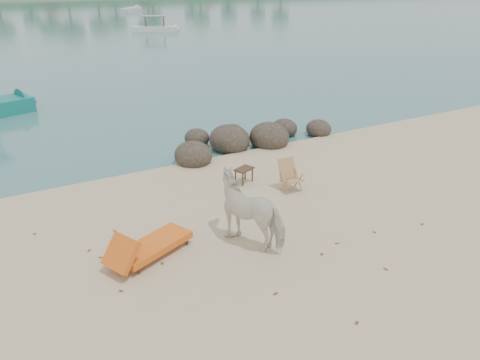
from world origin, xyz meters
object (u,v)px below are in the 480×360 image
object	(u,v)px
cow	(253,210)
side_table	(244,176)
lounge_chair	(153,242)
deck_chair	(292,177)
boulders	(245,140)

from	to	relation	value
cow	side_table	bearing A→B (deg)	-143.23
lounge_chair	deck_chair	bearing A→B (deg)	-7.81
cow	side_table	world-z (taller)	cow
cow	deck_chair	size ratio (longest dim) A/B	2.13
boulders	cow	distance (m)	6.54
boulders	cow	bearing A→B (deg)	-118.27
boulders	lounge_chair	xyz separation A→B (m)	(-5.25, -5.21, 0.11)
boulders	side_table	world-z (taller)	boulders
side_table	lounge_chair	size ratio (longest dim) A/B	0.26
side_table	deck_chair	distance (m)	1.45
cow	deck_chair	distance (m)	2.93
cow	lounge_chair	distance (m)	2.28
side_table	deck_chair	bearing A→B (deg)	-73.05
side_table	boulders	bearing A→B (deg)	37.84
lounge_chair	side_table	bearing A→B (deg)	10.12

